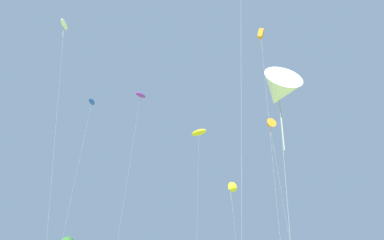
{
  "coord_description": "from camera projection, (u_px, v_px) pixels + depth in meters",
  "views": [
    {
      "loc": [
        -0.39,
        -5.6,
        1.42
      ],
      "look_at": [
        0.0,
        32.0,
        15.9
      ],
      "focal_mm": 32.85,
      "sensor_mm": 36.0,
      "label": 1
    }
  ],
  "objects": [
    {
      "name": "kite_orange_box",
      "position": [
        261.0,
        35.0,
        47.96
      ],
      "size": [
        1.09,
        1.42,
        30.46
      ],
      "color": "orange",
      "rests_on": "ground"
    },
    {
      "name": "kite_yellow_delta",
      "position": [
        231.0,
        188.0,
        63.78
      ],
      "size": [
        2.8,
        3.5,
        13.94
      ],
      "color": "yellow",
      "rests_on": "ground"
    },
    {
      "name": "kite_blue_parafoil",
      "position": [
        92.0,
        102.0,
        62.18
      ],
      "size": [
        2.83,
        2.7,
        27.19
      ],
      "color": "blue",
      "rests_on": "ground"
    },
    {
      "name": "kite_yellow_parafoil",
      "position": [
        199.0,
        133.0,
        63.3
      ],
      "size": [
        3.48,
        3.65,
        22.68
      ],
      "color": "yellow",
      "rests_on": "ground"
    },
    {
      "name": "kite_white_delta",
      "position": [
        279.0,
        91.0,
        25.56
      ],
      "size": [
        3.37,
        3.94,
        14.41
      ],
      "color": "white",
      "rests_on": "ground"
    },
    {
      "name": "kite_orange_delta",
      "position": [
        270.0,
        125.0,
        56.96
      ],
      "size": [
        2.22,
        2.96,
        22.14
      ],
      "color": "orange",
      "rests_on": "ground"
    },
    {
      "name": "kite_purple_parafoil",
      "position": [
        141.0,
        95.0,
        69.07
      ],
      "size": [
        3.53,
        3.87,
        31.31
      ],
      "color": "purple",
      "rests_on": "ground"
    },
    {
      "name": "kite_white_parafoil",
      "position": [
        64.0,
        25.0,
        49.92
      ],
      "size": [
        2.86,
        2.55,
        32.56
      ],
      "color": "white",
      "rests_on": "ground"
    }
  ]
}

